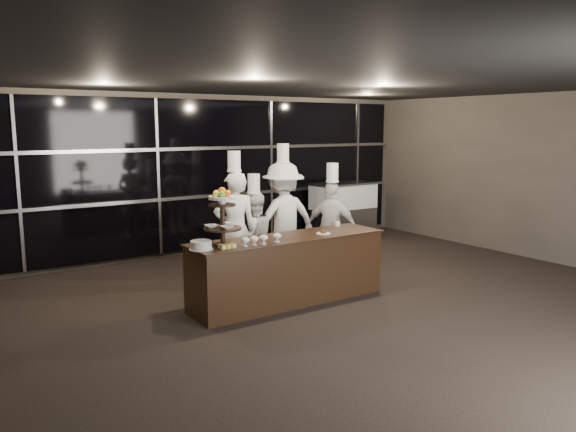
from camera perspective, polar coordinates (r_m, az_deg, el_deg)
room at (r=6.86m, az=11.93°, el=1.24°), size 10.00×10.00×10.00m
window_wall at (r=10.86m, az=-7.18°, el=4.26°), size 8.60×0.10×2.80m
buffet_counter at (r=7.77m, az=0.02°, el=-5.42°), size 2.84×0.74×0.92m
display_stand at (r=7.09m, az=-6.69°, el=0.32°), size 0.48×0.48×0.74m
compotes at (r=7.16m, az=-2.84°, el=-2.28°), size 0.59×0.11×0.12m
layer_cake at (r=6.97m, az=-8.83°, el=-2.94°), size 0.30×0.30×0.11m
pastry_squares at (r=7.00m, az=-6.21°, el=-3.05°), size 0.20×0.13×0.05m
small_plate at (r=7.89m, az=3.61°, el=-1.71°), size 0.20×0.20×0.05m
chef_cup at (r=8.48m, az=5.05°, el=-0.82°), size 0.08×0.08×0.07m
display_case at (r=11.85m, az=5.62°, el=0.72°), size 1.40×0.61×1.24m
chef_a at (r=8.44m, az=-5.39°, el=-1.23°), size 0.74×0.59×2.06m
chef_b at (r=8.79m, az=-3.45°, el=-2.03°), size 0.72×0.59×1.69m
chef_c at (r=9.08m, az=-0.50°, el=-0.28°), size 1.23×0.76×2.14m
chef_d at (r=9.20m, az=4.46°, el=-1.10°), size 0.77×0.96×1.83m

